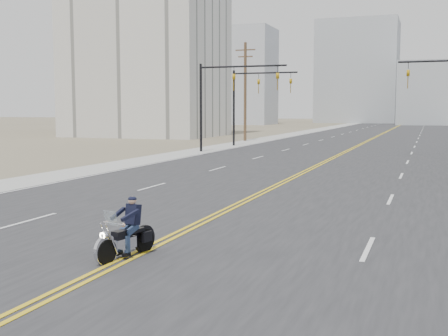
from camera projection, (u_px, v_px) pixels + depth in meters
ground_plane at (98, 274)px, 11.54m from camera, size 400.00×400.00×0.00m
road at (381, 134)px, 76.87m from camera, size 20.00×200.00×0.01m
sidewalk_left at (299, 133)px, 80.82m from camera, size 3.00×200.00×0.01m
traffic_mast_left at (225, 90)px, 43.98m from camera, size 7.10×0.26×7.00m
traffic_mast_far at (251, 93)px, 51.57m from camera, size 6.10×0.26×7.00m
utility_pole_left at (245, 90)px, 60.07m from camera, size 2.20×0.30×10.50m
apartment_block at (146, 17)px, 70.94m from camera, size 18.00×14.00×30.00m
haze_bldg_a at (243, 77)px, 129.76m from camera, size 14.00×12.00×22.00m
haze_bldg_b at (440, 93)px, 124.72m from camera, size 18.00×14.00×14.00m
haze_bldg_d at (357, 72)px, 144.98m from camera, size 20.00×15.00×26.00m
haze_bldg_f at (207, 92)px, 149.23m from camera, size 12.00×12.00×16.00m
motorcyclist at (126, 228)px, 12.72m from camera, size 1.14×1.91×1.40m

